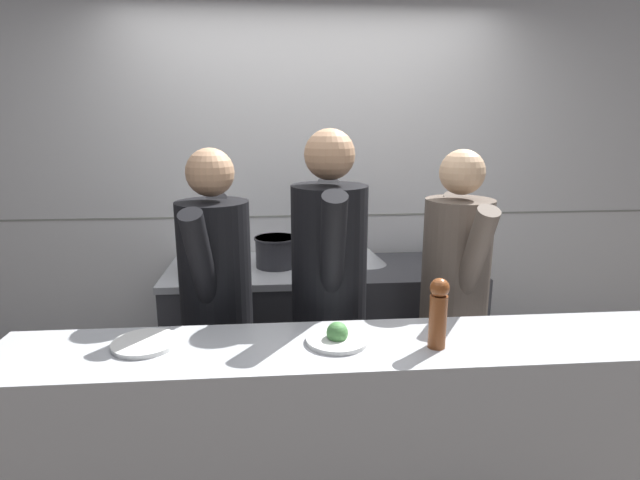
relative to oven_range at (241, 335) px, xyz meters
name	(u,v)px	position (x,y,z in m)	size (l,w,h in m)	color
wall_back_tiled	(308,193)	(0.46, 0.40, 0.85)	(8.00, 0.06, 2.60)	white
oven_range	(241,335)	(0.00, 0.00, 0.00)	(0.86, 0.71, 0.91)	#38383D
prep_counter	(393,332)	(0.99, 0.00, -0.01)	(1.00, 0.65, 0.89)	#38383D
pass_counter	(352,452)	(0.54, -1.22, 0.02)	(2.76, 0.45, 0.95)	#B7BABF
stock_pot	(206,253)	(-0.18, -0.06, 0.56)	(0.30, 0.30, 0.21)	beige
sauce_pot	(276,251)	(0.24, 0.00, 0.55)	(0.27, 0.27, 0.19)	#2D2D33
mixing_bowl_steel	(368,256)	(0.82, 0.06, 0.49)	(0.24, 0.24, 0.11)	#B7BABF
plated_dish_main	(145,343)	(-0.26, -1.17, 0.51)	(0.25, 0.25, 0.02)	white
plated_dish_appetiser	(337,337)	(0.47, -1.21, 0.52)	(0.24, 0.24, 0.08)	white
pepper_mill	(438,312)	(0.84, -1.28, 0.64)	(0.07, 0.07, 0.27)	brown
chef_head_cook	(217,304)	(-0.05, -0.69, 0.48)	(0.38, 0.73, 1.67)	black
chef_sous	(329,294)	(0.49, -0.72, 0.52)	(0.37, 0.77, 1.76)	black
chef_line	(454,295)	(1.14, -0.64, 0.47)	(0.35, 0.72, 1.66)	black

